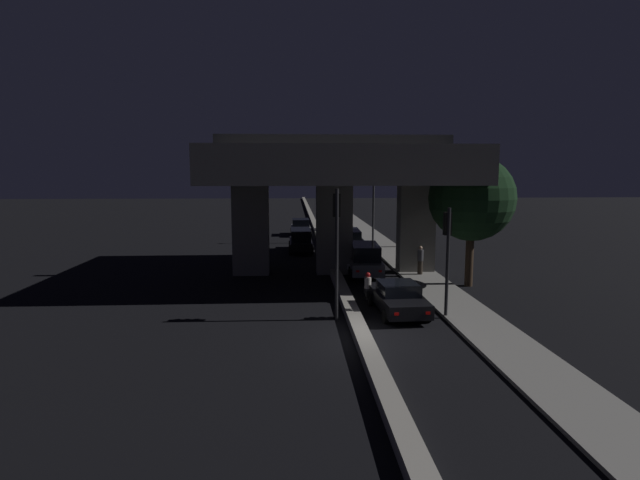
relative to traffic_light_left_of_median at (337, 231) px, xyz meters
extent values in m
plane|color=black|center=(0.70, -2.65, -3.69)|extent=(200.00, 200.00, 0.00)
cube|color=gray|center=(0.70, 32.35, -3.51)|extent=(0.59, 126.00, 0.37)
cube|color=gray|center=(5.68, 25.35, -3.63)|extent=(2.33, 126.00, 0.13)
cube|color=slate|center=(-4.29, 9.61, -0.96)|extent=(2.13, 1.26, 5.47)
cube|color=slate|center=(5.68, 9.61, -0.96)|extent=(2.13, 1.26, 5.47)
cube|color=slate|center=(0.70, 9.61, -0.96)|extent=(2.13, 1.26, 5.47)
cube|color=slate|center=(0.70, 9.61, 2.73)|extent=(14.10, 13.97, 1.92)
cube|color=#333335|center=(0.70, 9.61, 4.14)|extent=(14.10, 0.40, 0.90)
cylinder|color=black|center=(0.00, -0.10, -0.98)|extent=(0.14, 0.14, 5.44)
cube|color=black|center=(0.00, 0.08, 1.07)|extent=(0.30, 0.28, 0.95)
sphere|color=red|center=(0.00, 0.23, 1.37)|extent=(0.18, 0.18, 0.18)
sphere|color=black|center=(0.00, 0.23, 1.07)|extent=(0.18, 0.18, 0.18)
sphere|color=black|center=(0.00, 0.23, 0.77)|extent=(0.18, 0.18, 0.18)
cylinder|color=black|center=(4.62, -0.10, -1.37)|extent=(0.14, 0.14, 4.66)
cube|color=black|center=(4.62, 0.08, 0.29)|extent=(0.30, 0.28, 0.95)
sphere|color=red|center=(4.62, 0.23, 0.58)|extent=(0.18, 0.18, 0.18)
sphere|color=black|center=(4.62, 0.23, 0.29)|extent=(0.18, 0.18, 0.18)
sphere|color=black|center=(4.62, 0.23, -0.01)|extent=(0.18, 0.18, 0.18)
cylinder|color=#2D2D30|center=(5.16, 22.49, 0.75)|extent=(0.18, 0.18, 8.89)
cylinder|color=#2D2D30|center=(4.23, 22.49, 5.04)|extent=(1.86, 0.10, 0.10)
ellipsoid|color=#F2B759|center=(3.30, 22.49, 4.94)|extent=(0.56, 0.32, 0.24)
cube|color=black|center=(2.75, 0.85, -3.11)|extent=(2.02, 4.66, 0.58)
cube|color=black|center=(2.75, 0.74, -2.58)|extent=(1.67, 1.91, 0.49)
cylinder|color=black|center=(1.80, 2.32, -3.40)|extent=(0.23, 0.59, 0.58)
cylinder|color=black|center=(3.55, 2.40, -3.40)|extent=(0.23, 0.59, 0.58)
cylinder|color=black|center=(1.94, -0.70, -3.40)|extent=(0.23, 0.59, 0.58)
cylinder|color=black|center=(3.70, -0.62, -3.40)|extent=(0.23, 0.59, 0.58)
cube|color=red|center=(2.23, -1.48, -3.08)|extent=(0.18, 0.04, 0.11)
cube|color=red|center=(3.49, -1.42, -3.08)|extent=(0.18, 0.04, 0.11)
cube|color=#515459|center=(2.47, 8.73, -3.02)|extent=(1.98, 4.56, 0.69)
cube|color=black|center=(2.47, 8.84, -2.25)|extent=(1.71, 3.29, 0.85)
cylinder|color=black|center=(1.67, 10.25, -3.36)|extent=(0.23, 0.68, 0.67)
cylinder|color=black|center=(3.40, 10.16, -3.36)|extent=(0.23, 0.68, 0.67)
cylinder|color=black|center=(1.53, 7.29, -3.36)|extent=(0.23, 0.68, 0.67)
cylinder|color=black|center=(3.26, 7.21, -3.36)|extent=(0.23, 0.68, 0.67)
cube|color=red|center=(1.74, 6.51, -2.98)|extent=(0.18, 0.04, 0.11)
cube|color=red|center=(2.98, 6.45, -2.98)|extent=(0.18, 0.04, 0.11)
cube|color=gray|center=(2.36, 15.93, -3.08)|extent=(1.81, 4.74, 0.59)
cube|color=black|center=(2.36, 16.05, -2.28)|extent=(1.57, 3.42, 1.00)
cylinder|color=black|center=(1.59, 17.50, -3.37)|extent=(0.22, 0.66, 0.65)
cylinder|color=black|center=(3.22, 17.45, -3.37)|extent=(0.22, 0.66, 0.65)
cylinder|color=black|center=(1.50, 14.41, -3.37)|extent=(0.22, 0.66, 0.65)
cylinder|color=black|center=(3.13, 14.36, -3.37)|extent=(0.22, 0.66, 0.65)
cube|color=red|center=(1.70, 13.59, -3.05)|extent=(0.18, 0.04, 0.11)
cube|color=red|center=(2.87, 13.56, -3.05)|extent=(0.18, 0.04, 0.11)
cube|color=#141938|center=(2.65, 22.86, -3.04)|extent=(1.87, 4.84, 0.65)
cube|color=black|center=(2.64, 22.74, -2.47)|extent=(1.57, 1.96, 0.49)
cylinder|color=black|center=(1.86, 24.46, -3.36)|extent=(0.22, 0.67, 0.66)
cylinder|color=black|center=(3.54, 24.41, -3.36)|extent=(0.22, 0.67, 0.66)
cylinder|color=black|center=(1.76, 21.31, -3.36)|extent=(0.22, 0.67, 0.66)
cylinder|color=black|center=(3.43, 21.25, -3.36)|extent=(0.22, 0.67, 0.66)
cube|color=red|center=(1.97, 20.48, -3.01)|extent=(0.18, 0.04, 0.11)
cube|color=red|center=(3.17, 20.44, -3.01)|extent=(0.18, 0.04, 0.11)
cube|color=gray|center=(2.80, 29.52, -3.02)|extent=(1.81, 4.18, 0.77)
cube|color=black|center=(2.80, 29.52, -2.30)|extent=(1.56, 2.52, 0.67)
cylinder|color=black|center=(1.94, 30.86, -3.40)|extent=(0.22, 0.59, 0.59)
cylinder|color=black|center=(3.59, 30.91, -3.40)|extent=(0.22, 0.59, 0.59)
cylinder|color=black|center=(2.02, 28.13, -3.40)|extent=(0.22, 0.59, 0.59)
cylinder|color=black|center=(3.67, 28.18, -3.40)|extent=(0.22, 0.59, 0.59)
cube|color=red|center=(2.27, 27.43, -2.98)|extent=(0.18, 0.04, 0.11)
cube|color=red|center=(3.45, 27.47, -2.98)|extent=(0.18, 0.04, 0.11)
cube|color=black|center=(-1.19, 18.14, -3.10)|extent=(1.73, 4.78, 0.58)
cube|color=black|center=(-1.19, 18.02, -2.39)|extent=(1.51, 3.45, 0.85)
cylinder|color=black|center=(-0.36, 16.58, -3.39)|extent=(0.21, 0.62, 0.61)
cylinder|color=black|center=(-1.98, 16.56, -3.39)|extent=(0.21, 0.62, 0.61)
cylinder|color=black|center=(-0.40, 19.72, -3.39)|extent=(0.21, 0.62, 0.61)
cylinder|color=black|center=(-2.03, 19.70, -3.39)|extent=(0.21, 0.62, 0.61)
cube|color=white|center=(-0.64, 20.54, -3.19)|extent=(0.18, 0.03, 0.11)
cube|color=white|center=(-1.81, 20.52, -3.19)|extent=(0.18, 0.03, 0.11)
cube|color=#515459|center=(-1.01, 28.18, -3.10)|extent=(1.88, 4.01, 0.59)
cube|color=black|center=(-1.01, 28.18, -2.46)|extent=(1.64, 2.41, 0.68)
cylinder|color=black|center=(-0.10, 26.88, -3.39)|extent=(0.21, 0.60, 0.60)
cylinder|color=black|center=(-1.88, 26.86, -3.39)|extent=(0.21, 0.60, 0.60)
cylinder|color=black|center=(-0.14, 29.51, -3.39)|extent=(0.21, 0.60, 0.60)
cylinder|color=black|center=(-1.92, 29.48, -3.39)|extent=(0.21, 0.60, 0.60)
cube|color=white|center=(-0.40, 30.19, -3.19)|extent=(0.18, 0.03, 0.11)
cube|color=white|center=(-1.68, 30.17, -3.19)|extent=(0.18, 0.03, 0.11)
cylinder|color=black|center=(1.73, 3.32, -3.40)|extent=(0.09, 0.59, 0.59)
cylinder|color=black|center=(1.70, 1.94, -3.40)|extent=(0.11, 0.59, 0.59)
cube|color=black|center=(1.72, 2.63, -3.18)|extent=(0.26, 1.05, 0.32)
cylinder|color=beige|center=(1.72, 2.63, -2.76)|extent=(0.33, 0.33, 0.53)
sphere|color=#B21919|center=(1.72, 2.63, -2.37)|extent=(0.24, 0.24, 0.24)
cube|color=red|center=(1.70, 1.89, -3.18)|extent=(0.08, 0.03, 0.08)
cylinder|color=black|center=(1.49, 10.16, -3.41)|extent=(0.12, 0.56, 0.56)
cylinder|color=black|center=(1.58, 8.77, -3.41)|extent=(0.14, 0.57, 0.56)
cube|color=silver|center=(1.53, 9.47, -3.19)|extent=(0.31, 1.08, 0.32)
cylinder|color=beige|center=(1.53, 9.47, -2.75)|extent=(0.34, 0.34, 0.57)
sphere|color=silver|center=(1.53, 9.47, -2.35)|extent=(0.24, 0.24, 0.24)
cube|color=red|center=(1.58, 8.72, -3.19)|extent=(0.08, 0.04, 0.08)
cylinder|color=#2D261E|center=(5.69, 8.37, -3.17)|extent=(0.30, 0.30, 0.80)
cylinder|color=#3F3F44|center=(5.69, 8.37, -2.44)|extent=(0.35, 0.35, 0.66)
sphere|color=tan|center=(5.69, 8.37, -2.00)|extent=(0.22, 0.22, 0.22)
cylinder|color=#38281C|center=(7.66, 5.73, -2.18)|extent=(0.43, 0.43, 3.03)
sphere|color=black|center=(7.66, 5.73, 1.03)|extent=(4.52, 4.52, 4.52)
cylinder|color=#38281C|center=(8.34, 19.19, -2.02)|extent=(0.33, 0.33, 3.35)
sphere|color=black|center=(8.34, 19.19, 0.90)|extent=(3.31, 3.31, 3.31)
camera|label=1|loc=(-1.78, -20.13, 2.40)|focal=28.00mm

